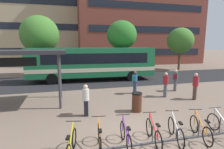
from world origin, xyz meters
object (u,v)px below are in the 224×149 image
(parked_bicycle_red_3, at_px, (153,133))
(transit_shelter, at_px, (2,54))
(commuter_maroon_pack_0, at_px, (175,79))
(parked_bicycle_yellow_0, at_px, (71,146))
(commuter_teal_pack_4, at_px, (135,81))
(commuter_navy_pack_2, at_px, (86,98))
(parked_bicycle_white_4, at_px, (176,131))
(parked_bicycle_orange_1, at_px, (100,139))
(street_tree_1, at_px, (180,41))
(street_tree_0, at_px, (40,35))
(parked_bicycle_silver_6, at_px, (223,127))
(commuter_teal_pack_3, at_px, (196,84))
(parked_bicycle_purple_2, at_px, (126,136))
(street_tree_2, at_px, (122,35))
(parked_bicycle_orange_5, at_px, (200,129))
(city_bus, at_px, (92,63))
(commuter_maroon_pack_1, at_px, (166,83))
(trash_bin, at_px, (137,102))

(parked_bicycle_red_3, height_order, transit_shelter, transit_shelter)
(commuter_maroon_pack_0, bearing_deg, parked_bicycle_yellow_0, 168.63)
(commuter_teal_pack_4, bearing_deg, commuter_navy_pack_2, 165.95)
(parked_bicycle_yellow_0, relative_size, parked_bicycle_white_4, 1.01)
(parked_bicycle_orange_1, bearing_deg, street_tree_1, -34.09)
(parked_bicycle_yellow_0, relative_size, street_tree_0, 0.25)
(parked_bicycle_yellow_0, relative_size, commuter_teal_pack_4, 1.03)
(parked_bicycle_silver_6, relative_size, commuter_teal_pack_3, 0.99)
(parked_bicycle_purple_2, bearing_deg, parked_bicycle_orange_1, 91.12)
(commuter_teal_pack_4, bearing_deg, parked_bicycle_red_3, -159.60)
(parked_bicycle_yellow_0, xyz_separation_m, commuter_navy_pack_2, (0.83, 3.25, 0.54))
(parked_bicycle_orange_1, xyz_separation_m, parked_bicycle_white_4, (2.81, -0.17, 0.00))
(parked_bicycle_silver_6, height_order, street_tree_2, street_tree_2)
(parked_bicycle_orange_5, relative_size, commuter_teal_pack_3, 0.97)
(transit_shelter, xyz_separation_m, street_tree_0, (0.68, 10.60, 1.57))
(transit_shelter, bearing_deg, parked_bicycle_silver_6, -33.05)
(commuter_navy_pack_2, xyz_separation_m, street_tree_2, (5.50, 11.48, 3.68))
(parked_bicycle_orange_1, distance_m, commuter_navy_pack_2, 3.12)
(transit_shelter, distance_m, commuter_teal_pack_3, 11.67)
(commuter_maroon_pack_0, height_order, street_tree_2, street_tree_2)
(commuter_navy_pack_2, height_order, commuter_teal_pack_3, commuter_teal_pack_3)
(street_tree_0, bearing_deg, commuter_teal_pack_4, -52.86)
(parked_bicycle_purple_2, distance_m, commuter_teal_pack_3, 7.39)
(parked_bicycle_white_4, xyz_separation_m, commuter_navy_pack_2, (-2.93, 3.24, 0.54))
(commuter_teal_pack_3, distance_m, street_tree_1, 14.71)
(city_bus, xyz_separation_m, parked_bicycle_white_4, (1.33, -12.09, -1.39))
(city_bus, xyz_separation_m, commuter_teal_pack_3, (5.56, -7.93, -0.77))
(commuter_maroon_pack_0, distance_m, commuter_navy_pack_2, 7.81)
(city_bus, distance_m, street_tree_1, 13.87)
(commuter_maroon_pack_1, bearing_deg, parked_bicycle_yellow_0, -9.30)
(commuter_teal_pack_4, bearing_deg, parked_bicycle_purple_2, -167.94)
(trash_bin, bearing_deg, parked_bicycle_orange_5, -69.11)
(commuter_navy_pack_2, bearing_deg, trash_bin, 89.29)
(parked_bicycle_yellow_0, height_order, transit_shelter, transit_shelter)
(commuter_teal_pack_4, bearing_deg, commuter_maroon_pack_0, -55.29)
(parked_bicycle_orange_5, height_order, commuter_teal_pack_4, commuter_teal_pack_4)
(city_bus, xyz_separation_m, trash_bin, (1.09, -8.96, -1.26))
(commuter_maroon_pack_1, bearing_deg, transit_shelter, -51.20)
(commuter_maroon_pack_0, distance_m, street_tree_1, 12.92)
(street_tree_2, bearing_deg, trash_bin, -103.66)
(trash_bin, bearing_deg, street_tree_1, 48.39)
(street_tree_1, bearing_deg, commuter_navy_pack_2, -137.68)
(parked_bicycle_purple_2, height_order, commuter_navy_pack_2, commuter_navy_pack_2)
(parked_bicycle_silver_6, height_order, commuter_teal_pack_3, commuter_teal_pack_3)
(parked_bicycle_yellow_0, xyz_separation_m, street_tree_2, (6.33, 14.74, 4.22))
(city_bus, height_order, commuter_teal_pack_3, city_bus)
(parked_bicycle_orange_1, xyz_separation_m, parked_bicycle_red_3, (1.95, -0.10, 0.00))
(parked_bicycle_orange_1, distance_m, commuter_maroon_pack_0, 9.40)
(parked_bicycle_orange_1, height_order, parked_bicycle_purple_2, same)
(parked_bicycle_yellow_0, bearing_deg, parked_bicycle_silver_6, -78.66)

